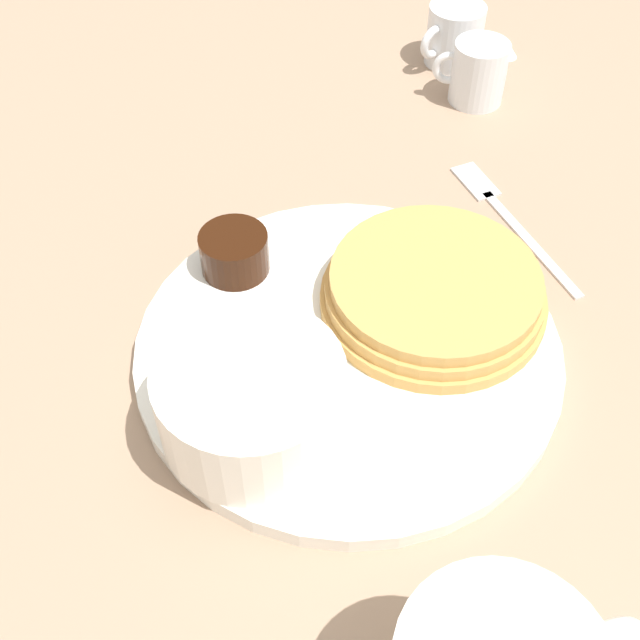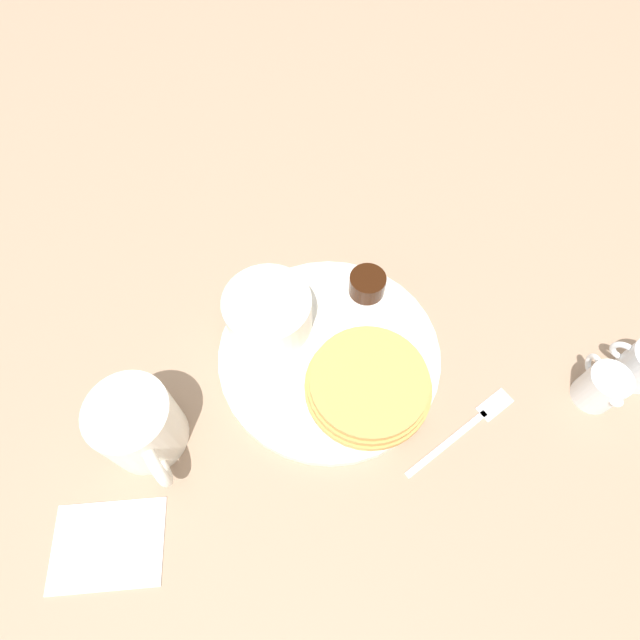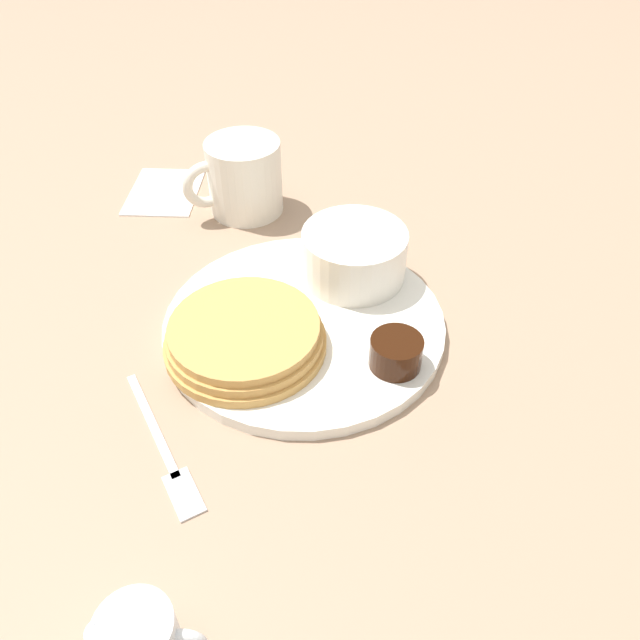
{
  "view_description": "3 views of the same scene",
  "coord_description": "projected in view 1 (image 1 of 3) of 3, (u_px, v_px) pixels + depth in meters",
  "views": [
    {
      "loc": [
        0.29,
        0.11,
        0.39
      ],
      "look_at": [
        0.01,
        -0.01,
        0.04
      ],
      "focal_mm": 45.0,
      "sensor_mm": 36.0,
      "label": 1
    },
    {
      "loc": [
        -0.04,
        0.25,
        0.54
      ],
      "look_at": [
        0.01,
        -0.02,
        0.05
      ],
      "focal_mm": 28.0,
      "sensor_mm": 36.0,
      "label": 2
    },
    {
      "loc": [
        -0.4,
        -0.15,
        0.4
      ],
      "look_at": [
        -0.01,
        -0.02,
        0.02
      ],
      "focal_mm": 35.0,
      "sensor_mm": 36.0,
      "label": 3
    }
  ],
  "objects": [
    {
      "name": "pancake_stack",
      "position": [
        434.0,
        291.0,
        0.5
      ],
      "size": [
        0.14,
        0.14,
        0.03
      ],
      "color": "tan",
      "rests_on": "plate"
    },
    {
      "name": "ground_plane",
      "position": [
        348.0,
        355.0,
        0.5
      ],
      "size": [
        4.0,
        4.0,
        0.0
      ],
      "primitive_type": "plane",
      "color": "#9E7F66"
    },
    {
      "name": "bowl",
      "position": [
        251.0,
        398.0,
        0.43
      ],
      "size": [
        0.1,
        0.1,
        0.05
      ],
      "color": "white",
      "rests_on": "plate"
    },
    {
      "name": "syrup_cup",
      "position": [
        234.0,
        252.0,
        0.52
      ],
      "size": [
        0.05,
        0.05,
        0.03
      ],
      "color": "black",
      "rests_on": "plate"
    },
    {
      "name": "plate",
      "position": [
        348.0,
        349.0,
        0.49
      ],
      "size": [
        0.26,
        0.26,
        0.01
      ],
      "color": "white",
      "rests_on": "ground_plane"
    },
    {
      "name": "butter_ramekin",
      "position": [
        217.0,
        407.0,
        0.44
      ],
      "size": [
        0.05,
        0.05,
        0.05
      ],
      "color": "white",
      "rests_on": "plate"
    },
    {
      "name": "creamer_pitcher_far",
      "position": [
        454.0,
        34.0,
        0.7
      ],
      "size": [
        0.07,
        0.05,
        0.05
      ],
      "color": "white",
      "rests_on": "ground_plane"
    },
    {
      "name": "fork",
      "position": [
        502.0,
        209.0,
        0.59
      ],
      "size": [
        0.11,
        0.12,
        0.0
      ],
      "color": "silver",
      "rests_on": "ground_plane"
    },
    {
      "name": "creamer_pitcher_near",
      "position": [
        478.0,
        72.0,
        0.66
      ],
      "size": [
        0.05,
        0.07,
        0.05
      ],
      "color": "white",
      "rests_on": "ground_plane"
    }
  ]
}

